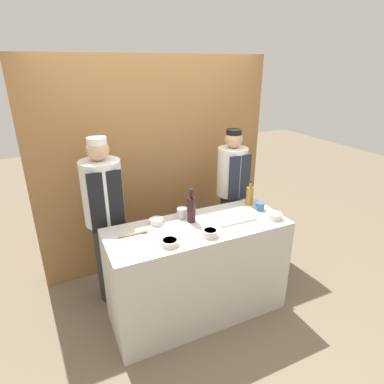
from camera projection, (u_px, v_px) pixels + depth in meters
name	position (u px, v px, depth m)	size (l,w,h in m)	color
ground_plane	(197.00, 310.00, 3.22)	(14.00, 14.00, 0.00)	#756651
cabinet_wall	(156.00, 166.00, 3.72)	(2.70, 0.18, 2.40)	olive
counter	(198.00, 271.00, 3.04)	(1.65, 0.65, 0.96)	beige
sauce_bowl_brown	(170.00, 242.00, 2.56)	(0.14, 0.14, 0.05)	silver
sauce_bowl_red	(275.00, 216.00, 2.99)	(0.13, 0.13, 0.05)	silver
sauce_bowl_yellow	(156.00, 221.00, 2.89)	(0.12, 0.12, 0.05)	silver
sauce_bowl_purple	(210.00, 233.00, 2.69)	(0.13, 0.13, 0.06)	silver
cutting_board	(233.00, 218.00, 2.99)	(0.40, 0.22, 0.02)	white
bottle_wine	(191.00, 209.00, 2.90)	(0.08, 0.08, 0.32)	black
bottle_vinegar	(250.00, 195.00, 3.26)	(0.07, 0.07, 0.25)	olive
cup_blue	(260.00, 206.00, 3.16)	(0.09, 0.09, 0.08)	#386093
cup_steel	(182.00, 213.00, 3.01)	(0.09, 0.09, 0.09)	#B7B7BC
wooden_spoon	(138.00, 233.00, 2.72)	(0.25, 0.04, 0.03)	#B2844C
chef_left	(105.00, 218.00, 3.09)	(0.38, 0.38, 1.71)	#28282D
chef_right	(231.00, 195.00, 3.66)	(0.33, 0.33, 1.66)	#28282D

